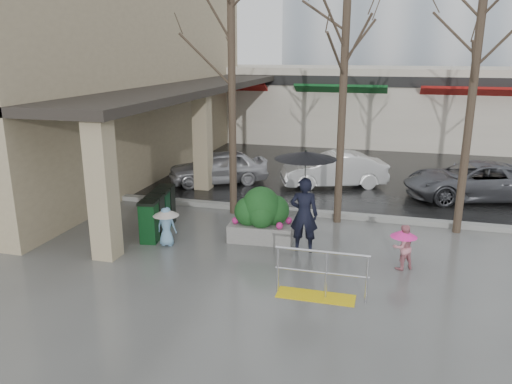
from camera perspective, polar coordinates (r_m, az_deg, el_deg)
The scene contains 20 objects.
ground at distance 11.79m, azimuth 1.40°, elevation -8.47°, with size 120.00×120.00×0.00m, color #51514F.
street_asphalt at distance 32.89m, azimuth 10.71°, elevation 7.11°, with size 120.00×36.00×0.01m, color black.
curb at distance 15.42m, azimuth 4.98°, elevation -2.26°, with size 120.00×0.30×0.15m, color gray.
near_building at distance 21.77m, azimuth -17.26°, elevation 12.93°, with size 6.00×18.00×8.00m, color tan.
canopy_slab at distance 19.88m, azimuth -6.63°, elevation 12.22°, with size 2.80×18.00×0.25m, color #2D2823.
pillar_front at distance 12.24m, azimuth -17.15°, elevation 0.45°, with size 0.55×0.55×3.50m, color tan.
pillar_back at distance 17.92m, azimuth -6.12°, elevation 5.80°, with size 0.55×0.55×3.50m, color tan.
storefront_row at distance 28.55m, azimuth 14.28°, elevation 9.68°, with size 34.00×6.74×4.00m.
handrail at distance 10.33m, azimuth 7.23°, elevation -9.97°, with size 1.90×0.50×1.03m.
tree_west at distance 14.75m, azimuth -2.84°, elevation 16.74°, with size 3.20×3.20×6.80m.
tree_midwest at distance 14.10m, azimuth 10.21°, elevation 17.16°, with size 3.20×3.20×7.00m.
tree_mideast at distance 14.17m, azimuth 23.98°, elevation 14.57°, with size 3.20×3.20×6.50m.
woman at distance 12.19m, azimuth 5.58°, elevation 0.10°, with size 1.51×1.51×2.59m.
child_pink at distance 11.91m, azimuth 16.47°, elevation -5.69°, with size 0.66×0.62×1.07m.
child_blue at distance 12.97m, azimuth -10.22°, elevation -3.37°, with size 0.67×0.67×1.03m.
planter at distance 13.09m, azimuth 0.64°, elevation -2.65°, with size 1.73×1.01×1.46m.
news_boxes at distance 13.99m, azimuth -11.11°, elevation -2.32°, with size 0.74×2.05×1.12m.
car_a at distance 18.85m, azimuth -4.35°, elevation 2.87°, with size 1.49×3.70×1.26m, color #B3B3B8.
car_b at distance 18.61m, azimuth 8.87°, elevation 2.55°, with size 1.33×3.82×1.26m, color white.
car_c at distance 18.33m, azimuth 23.59°, elevation 1.19°, with size 2.09×4.53×1.26m, color #5A5C62.
Camera 1 is at (2.55, -10.43, 4.86)m, focal length 35.00 mm.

